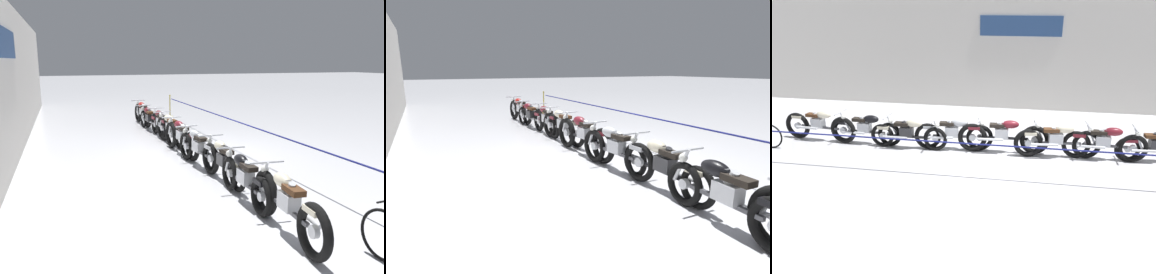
# 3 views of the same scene
# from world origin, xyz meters

# --- Properties ---
(ground_plane) EXTENTS (120.00, 120.00, 0.00)m
(ground_plane) POSITION_xyz_m (0.00, 0.00, 0.00)
(ground_plane) COLOR silver
(motorcycle_black_1) EXTENTS (2.13, 0.62, 0.93)m
(motorcycle_black_1) POSITION_xyz_m (-3.95, 0.63, 0.46)
(motorcycle_black_1) COLOR black
(motorcycle_black_1) RESTS_ON ground
(motorcycle_cream_2) EXTENTS (2.23, 0.62, 0.92)m
(motorcycle_cream_2) POSITION_xyz_m (-2.64, 0.50, 0.46)
(motorcycle_cream_2) COLOR black
(motorcycle_cream_2) RESTS_ON ground
(motorcycle_silver_3) EXTENTS (2.21, 0.62, 0.95)m
(motorcycle_silver_3) POSITION_xyz_m (-1.38, 0.64, 0.47)
(motorcycle_silver_3) COLOR black
(motorcycle_silver_3) RESTS_ON ground
(motorcycle_maroon_4) EXTENTS (2.51, 0.62, 0.98)m
(motorcycle_maroon_4) POSITION_xyz_m (-0.00, 0.65, 0.49)
(motorcycle_maroon_4) COLOR black
(motorcycle_maroon_4) RESTS_ON ground
(motorcycle_cream_5) EXTENTS (2.31, 0.63, 0.96)m
(motorcycle_cream_5) POSITION_xyz_m (1.43, 0.56, 0.48)
(motorcycle_cream_5) COLOR black
(motorcycle_cream_5) RESTS_ON ground
(motorcycle_maroon_6) EXTENTS (2.18, 0.62, 0.96)m
(motorcycle_maroon_6) POSITION_xyz_m (2.63, 0.60, 0.47)
(motorcycle_maroon_6) COLOR black
(motorcycle_maroon_6) RESTS_ON ground
(motorcycle_maroon_7) EXTENTS (2.18, 0.62, 0.91)m
(motorcycle_maroon_7) POSITION_xyz_m (3.98, 0.69, 0.46)
(motorcycle_maroon_7) COLOR black
(motorcycle_maroon_7) RESTS_ON ground
(motorcycle_red_8) EXTENTS (2.29, 0.62, 0.98)m
(motorcycle_red_8) POSITION_xyz_m (5.32, 0.66, 0.48)
(motorcycle_red_8) COLOR black
(motorcycle_red_8) RESTS_ON ground
(stanchion_far_left) EXTENTS (13.92, 0.28, 1.05)m
(stanchion_far_left) POSITION_xyz_m (-1.44, -1.04, 0.77)
(stanchion_far_left) COLOR gold
(stanchion_far_left) RESTS_ON ground
(stanchion_mid_left) EXTENTS (0.28, 0.28, 1.05)m
(stanchion_mid_left) POSITION_xyz_m (7.12, -1.04, 0.36)
(stanchion_mid_left) COLOR gold
(stanchion_mid_left) RESTS_ON ground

